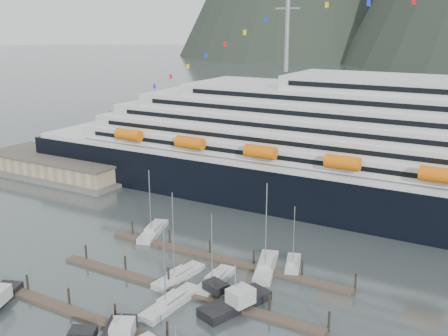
{
  "coord_description": "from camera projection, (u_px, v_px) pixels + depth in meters",
  "views": [
    {
      "loc": [
        37.83,
        -58.6,
        41.26
      ],
      "look_at": [
        -7.78,
        22.0,
        15.46
      ],
      "focal_mm": 42.0,
      "sensor_mm": 36.0,
      "label": 1
    }
  ],
  "objects": [
    {
      "name": "dock_mid",
      "position": [
        181.0,
        290.0,
        82.96
      ],
      "size": [
        48.18,
        2.28,
        3.2
      ],
      "color": "#4C3B31",
      "rests_on": "ground"
    },
    {
      "name": "trawler_e",
      "position": [
        235.0,
        302.0,
        78.28
      ],
      "size": [
        10.17,
        12.42,
        7.7
      ],
      "rotation": [
        0.0,
        0.0,
        1.23
      ],
      "color": "black",
      "rests_on": "ground"
    },
    {
      "name": "warehouse",
      "position": [
        60.0,
        166.0,
        146.91
      ],
      "size": [
        46.0,
        20.0,
        5.8
      ],
      "color": "#595956",
      "rests_on": "ground"
    },
    {
      "name": "sailboat_b",
      "position": [
        179.0,
        276.0,
        87.16
      ],
      "size": [
        3.93,
        10.86,
        15.92
      ],
      "rotation": [
        0.0,
        0.0,
        1.46
      ],
      "color": "#AFAFAF",
      "rests_on": "ground"
    },
    {
      "name": "ground",
      "position": [
        197.0,
        309.0,
        78.15
      ],
      "size": [
        1600.0,
        1600.0,
        0.0
      ],
      "primitive_type": "plane",
      "color": "#424E4E",
      "rests_on": "ground"
    },
    {
      "name": "dock_far",
      "position": [
        222.0,
        259.0,
        93.86
      ],
      "size": [
        48.18,
        2.28,
        3.2
      ],
      "color": "#4C3B31",
      "rests_on": "ground"
    },
    {
      "name": "sailboat_g",
      "position": [
        266.0,
        267.0,
        90.38
      ],
      "size": [
        6.41,
        12.38,
        16.56
      ],
      "rotation": [
        0.0,
        0.0,
        1.87
      ],
      "color": "#AFAFAF",
      "rests_on": "ground"
    },
    {
      "name": "sailboat_d",
      "position": [
        171.0,
        303.0,
        78.83
      ],
      "size": [
        3.49,
        12.02,
        14.32
      ],
      "rotation": [
        0.0,
        0.0,
        1.51
      ],
      "color": "#AFAFAF",
      "rests_on": "ground"
    },
    {
      "name": "sailboat_c",
      "position": [
        215.0,
        281.0,
        85.57
      ],
      "size": [
        3.44,
        10.45,
        12.95
      ],
      "rotation": [
        0.0,
        0.0,
        1.63
      ],
      "color": "#AFAFAF",
      "rests_on": "ground"
    },
    {
      "name": "sailboat_e",
      "position": [
        153.0,
        232.0,
        105.76
      ],
      "size": [
        6.3,
        11.7,
        14.22
      ],
      "rotation": [
        0.0,
        0.0,
        1.88
      ],
      "color": "#AFAFAF",
      "rests_on": "ground"
    },
    {
      "name": "dock_near",
      "position": [
        128.0,
        331.0,
        72.06
      ],
      "size": [
        48.18,
        2.28,
        3.2
      ],
      "color": "#4C3B31",
      "rests_on": "ground"
    },
    {
      "name": "sailboat_f",
      "position": [
        293.0,
        265.0,
        91.39
      ],
      "size": [
        4.78,
        8.41,
        11.9
      ],
      "rotation": [
        0.0,
        0.0,
        1.89
      ],
      "color": "#AFAFAF",
      "rests_on": "ground"
    }
  ]
}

